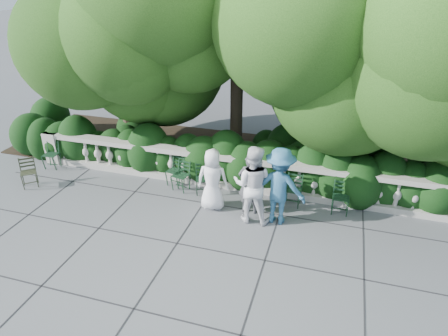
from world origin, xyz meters
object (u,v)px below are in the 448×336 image
(chair_b, at_px, (204,196))
(chair_weathered, at_px, (32,189))
(chair_d, at_px, (178,192))
(person_businessman, at_px, (213,180))
(chair_f, at_px, (291,208))
(person_older_blue, at_px, (279,186))
(chair_a, at_px, (51,170))
(person_woman_grey, at_px, (250,184))
(person_casual_man, at_px, (253,185))
(chair_c, at_px, (173,187))
(chair_e, at_px, (339,216))

(chair_b, relative_size, chair_weathered, 1.00)
(chair_d, distance_m, person_businessman, 1.49)
(chair_f, xyz_separation_m, person_older_blue, (-0.24, -0.69, 0.96))
(chair_a, xyz_separation_m, person_woman_grey, (6.34, -0.50, 0.79))
(chair_b, xyz_separation_m, person_casual_man, (1.49, -0.73, 0.97))
(chair_a, bearing_deg, chair_c, -4.73)
(chair_f, xyz_separation_m, person_businessman, (-1.92, -0.56, 0.81))
(chair_a, height_order, chair_b, same)
(chair_c, height_order, chair_e, same)
(chair_e, bearing_deg, chair_c, 175.81)
(person_woman_grey, bearing_deg, chair_b, -21.49)
(person_casual_man, bearing_deg, chair_c, -20.55)
(chair_d, xyz_separation_m, person_businessman, (1.16, -0.47, 0.81))
(chair_b, height_order, person_businessman, person_businessman)
(chair_weathered, bearing_deg, person_woman_grey, -34.34)
(person_casual_man, bearing_deg, person_businessman, -13.26)
(person_businessman, relative_size, person_older_blue, 0.84)
(chair_a, height_order, person_businessman, person_businessman)
(chair_d, relative_size, chair_weathered, 1.00)
(chair_a, relative_size, chair_f, 1.00)
(chair_weathered, bearing_deg, person_businessman, -34.16)
(chair_b, bearing_deg, person_casual_man, -46.94)
(chair_weathered, height_order, person_older_blue, person_older_blue)
(chair_a, distance_m, chair_d, 4.25)
(chair_c, xyz_separation_m, chair_e, (4.52, -0.15, 0.00))
(chair_c, distance_m, person_woman_grey, 2.54)
(person_businessman, bearing_deg, person_older_blue, 169.78)
(chair_a, relative_size, chair_c, 1.00)
(chair_c, bearing_deg, person_businessman, -13.15)
(chair_a, distance_m, person_casual_man, 6.60)
(chair_f, bearing_deg, chair_e, 1.45)
(chair_d, relative_size, chair_f, 1.00)
(chair_e, relative_size, chair_f, 1.00)
(person_casual_man, bearing_deg, person_older_blue, -169.53)
(chair_b, bearing_deg, chair_d, 159.99)
(chair_b, relative_size, chair_f, 1.00)
(chair_e, xyz_separation_m, chair_f, (-1.20, 0.04, 0.00))
(person_woman_grey, xyz_separation_m, person_older_blue, (0.75, -0.21, 0.18))
(chair_e, xyz_separation_m, person_businessman, (-3.12, -0.52, 0.81))
(chair_d, bearing_deg, chair_f, 14.70)
(chair_e, bearing_deg, person_businessman, -172.81)
(chair_b, relative_size, chair_d, 1.00)
(chair_f, relative_size, person_older_blue, 0.44)
(chair_e, distance_m, person_woman_grey, 2.37)
(chair_a, distance_m, chair_b, 4.98)
(chair_e, height_order, person_casual_man, person_casual_man)
(chair_e, bearing_deg, person_woman_grey, -170.88)
(chair_d, xyz_separation_m, person_casual_man, (2.23, -0.72, 0.97))
(chair_b, relative_size, person_casual_man, 0.43)
(chair_weathered, distance_m, person_casual_man, 6.31)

